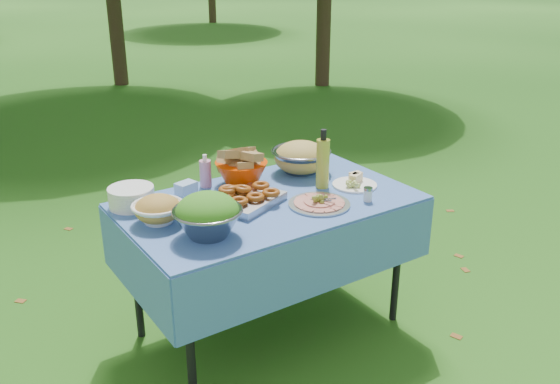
# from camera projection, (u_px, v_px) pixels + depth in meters

# --- Properties ---
(ground) EXTENTS (80.00, 80.00, 0.00)m
(ground) POSITION_uv_depth(u_px,v_px,m) (270.00, 327.00, 3.28)
(ground) COLOR #0E3409
(ground) RESTS_ON ground
(picnic_table) EXTENTS (1.46, 0.86, 0.76)m
(picnic_table) POSITION_uv_depth(u_px,v_px,m) (269.00, 266.00, 3.13)
(picnic_table) COLOR #75A7E2
(picnic_table) RESTS_ON ground
(salad_bowl) EXTENTS (0.33, 0.33, 0.20)m
(salad_bowl) POSITION_uv_depth(u_px,v_px,m) (208.00, 215.00, 2.58)
(salad_bowl) COLOR gray
(salad_bowl) RESTS_ON picnic_table
(pasta_bowl_white) EXTENTS (0.28, 0.28, 0.13)m
(pasta_bowl_white) POSITION_uv_depth(u_px,v_px,m) (158.00, 209.00, 2.72)
(pasta_bowl_white) COLOR white
(pasta_bowl_white) RESTS_ON picnic_table
(plate_stack) EXTENTS (0.29, 0.29, 0.10)m
(plate_stack) POSITION_uv_depth(u_px,v_px,m) (131.00, 197.00, 2.90)
(plate_stack) COLOR white
(plate_stack) RESTS_ON picnic_table
(wipes_box) EXTENTS (0.11, 0.10, 0.09)m
(wipes_box) POSITION_uv_depth(u_px,v_px,m) (186.00, 191.00, 2.99)
(wipes_box) COLOR #9DC4F2
(wipes_box) RESTS_ON picnic_table
(sanitizer_bottle) EXTENTS (0.08, 0.08, 0.18)m
(sanitizer_bottle) POSITION_uv_depth(u_px,v_px,m) (205.00, 171.00, 3.14)
(sanitizer_bottle) COLOR pink
(sanitizer_bottle) RESTS_ON picnic_table
(bread_bowl) EXTENTS (0.37, 0.37, 0.19)m
(bread_bowl) POSITION_uv_depth(u_px,v_px,m) (241.00, 167.00, 3.17)
(bread_bowl) COLOR #EB3C00
(bread_bowl) RESTS_ON picnic_table
(pasta_bowl_steel) EXTENTS (0.44, 0.44, 0.18)m
(pasta_bowl_steel) POSITION_uv_depth(u_px,v_px,m) (301.00, 157.00, 3.35)
(pasta_bowl_steel) COLOR gray
(pasta_bowl_steel) RESTS_ON picnic_table
(fried_tray) EXTENTS (0.40, 0.35, 0.08)m
(fried_tray) POSITION_uv_depth(u_px,v_px,m) (249.00, 197.00, 2.92)
(fried_tray) COLOR #B9B8BD
(fried_tray) RESTS_ON picnic_table
(charcuterie_platter) EXTENTS (0.34, 0.34, 0.07)m
(charcuterie_platter) POSITION_uv_depth(u_px,v_px,m) (319.00, 199.00, 2.92)
(charcuterie_platter) COLOR #A0A3A7
(charcuterie_platter) RESTS_ON picnic_table
(oil_bottle) EXTENTS (0.08, 0.08, 0.32)m
(oil_bottle) POSITION_uv_depth(u_px,v_px,m) (323.00, 159.00, 3.10)
(oil_bottle) COLOR #ABB333
(oil_bottle) RESTS_ON picnic_table
(cheese_plate) EXTENTS (0.29, 0.29, 0.06)m
(cheese_plate) POSITION_uv_depth(u_px,v_px,m) (355.00, 180.00, 3.16)
(cheese_plate) COLOR white
(cheese_plate) RESTS_ON picnic_table
(shaker) EXTENTS (0.06, 0.06, 0.07)m
(shaker) POSITION_uv_depth(u_px,v_px,m) (368.00, 194.00, 2.97)
(shaker) COLOR white
(shaker) RESTS_ON picnic_table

